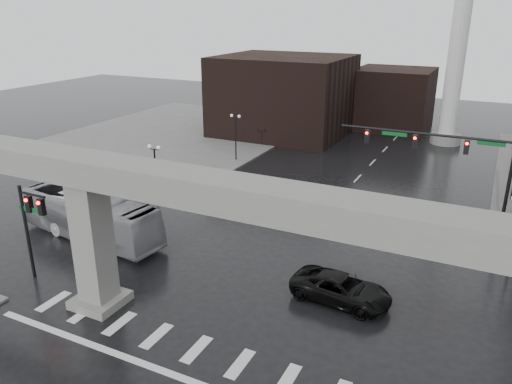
# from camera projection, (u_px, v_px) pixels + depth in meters

# --- Properties ---
(ground) EXTENTS (160.00, 160.00, 0.00)m
(ground) POSITION_uv_depth(u_px,v_px,m) (207.00, 338.00, 25.14)
(ground) COLOR black
(ground) RESTS_ON ground
(sidewalk_nw) EXTENTS (28.00, 36.00, 0.15)m
(sidewalk_nw) POSITION_uv_depth(u_px,v_px,m) (182.00, 133.00, 66.19)
(sidewalk_nw) COLOR slate
(sidewalk_nw) RESTS_ON ground
(elevated_guideway) EXTENTS (48.00, 2.60, 8.70)m
(elevated_guideway) POSITION_uv_depth(u_px,v_px,m) (226.00, 217.00, 22.23)
(elevated_guideway) COLOR gray
(elevated_guideway) RESTS_ON ground
(building_far_left) EXTENTS (16.00, 14.00, 10.00)m
(building_far_left) POSITION_uv_depth(u_px,v_px,m) (283.00, 96.00, 64.55)
(building_far_left) COLOR black
(building_far_left) RESTS_ON ground
(building_far_mid) EXTENTS (10.00, 10.00, 8.00)m
(building_far_mid) POSITION_uv_depth(u_px,v_px,m) (393.00, 98.00, 68.34)
(building_far_mid) COLOR black
(building_far_mid) RESTS_ON ground
(smokestack) EXTENTS (3.60, 3.60, 30.00)m
(smokestack) POSITION_uv_depth(u_px,v_px,m) (460.00, 29.00, 56.73)
(smokestack) COLOR silver
(smokestack) RESTS_ON ground
(signal_mast_arm) EXTENTS (12.12, 0.43, 8.00)m
(signal_mast_arm) POSITION_uv_depth(u_px,v_px,m) (453.00, 156.00, 35.21)
(signal_mast_arm) COLOR black
(signal_mast_arm) RESTS_ON ground
(signal_left_pole) EXTENTS (2.30, 0.30, 6.00)m
(signal_left_pole) POSITION_uv_depth(u_px,v_px,m) (31.00, 218.00, 29.23)
(signal_left_pole) COLOR black
(signal_left_pole) RESTS_ON ground
(lamp_left_0) EXTENTS (1.22, 0.32, 5.11)m
(lamp_left_0) POSITION_uv_depth(u_px,v_px,m) (155.00, 164.00, 41.32)
(lamp_left_0) COLOR black
(lamp_left_0) RESTS_ON ground
(lamp_left_1) EXTENTS (1.22, 0.32, 5.11)m
(lamp_left_1) POSITION_uv_depth(u_px,v_px,m) (236.00, 130.00, 53.10)
(lamp_left_1) COLOR black
(lamp_left_1) RESTS_ON ground
(lamp_left_2) EXTENTS (1.22, 0.32, 5.11)m
(lamp_left_2) POSITION_uv_depth(u_px,v_px,m) (287.00, 108.00, 64.88)
(lamp_left_2) COLOR black
(lamp_left_2) RESTS_ON ground
(pickup_truck) EXTENTS (5.89, 3.13, 1.58)m
(pickup_truck) POSITION_uv_depth(u_px,v_px,m) (341.00, 289.00, 28.05)
(pickup_truck) COLOR black
(pickup_truck) RESTS_ON ground
(city_bus) EXTENTS (12.31, 4.27, 3.36)m
(city_bus) POSITION_uv_depth(u_px,v_px,m) (90.00, 216.00, 35.57)
(city_bus) COLOR #A4A3A8
(city_bus) RESTS_ON ground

